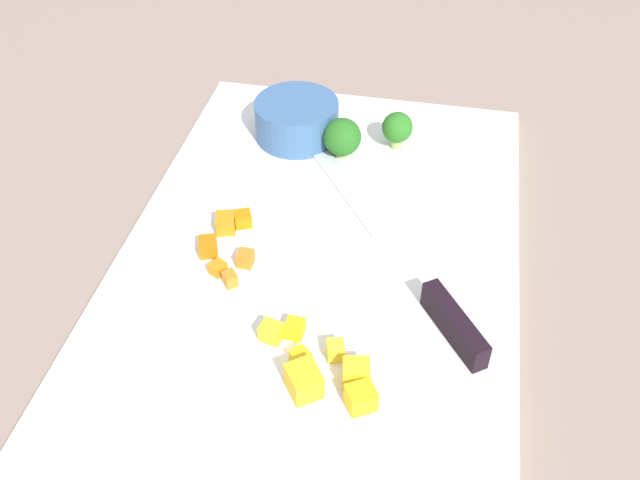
# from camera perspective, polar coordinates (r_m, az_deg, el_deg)

# --- Properties ---
(ground_plane) EXTENTS (4.00, 4.00, 0.00)m
(ground_plane) POSITION_cam_1_polar(r_m,az_deg,el_deg) (0.63, 0.00, -1.46)
(ground_plane) COLOR gray
(cutting_board) EXTENTS (0.51, 0.34, 0.01)m
(cutting_board) POSITION_cam_1_polar(r_m,az_deg,el_deg) (0.63, 0.00, -1.07)
(cutting_board) COLOR white
(cutting_board) RESTS_ON ground_plane
(prep_bowl) EXTENTS (0.09, 0.09, 0.04)m
(prep_bowl) POSITION_cam_1_polar(r_m,az_deg,el_deg) (0.75, -1.86, 9.54)
(prep_bowl) COLOR #395E8D
(prep_bowl) RESTS_ON cutting_board
(chef_knife) EXTENTS (0.29, 0.21, 0.02)m
(chef_knife) POSITION_cam_1_polar(r_m,az_deg,el_deg) (0.59, 7.63, -2.89)
(chef_knife) COLOR silver
(chef_knife) RESTS_ON cutting_board
(carrot_dice_0) EXTENTS (0.02, 0.02, 0.02)m
(carrot_dice_0) POSITION_cam_1_polar(r_m,az_deg,el_deg) (0.64, -7.52, 1.34)
(carrot_dice_0) COLOR orange
(carrot_dice_0) RESTS_ON cutting_board
(carrot_dice_1) EXTENTS (0.02, 0.02, 0.01)m
(carrot_dice_1) POSITION_cam_1_polar(r_m,az_deg,el_deg) (0.61, -8.12, -2.23)
(carrot_dice_1) COLOR orange
(carrot_dice_1) RESTS_ON cutting_board
(carrot_dice_2) EXTENTS (0.01, 0.01, 0.01)m
(carrot_dice_2) POSITION_cam_1_polar(r_m,az_deg,el_deg) (0.61, -5.94, -1.47)
(carrot_dice_2) COLOR orange
(carrot_dice_2) RESTS_ON cutting_board
(carrot_dice_3) EXTENTS (0.02, 0.02, 0.01)m
(carrot_dice_3) POSITION_cam_1_polar(r_m,az_deg,el_deg) (0.65, -6.16, 1.68)
(carrot_dice_3) COLOR orange
(carrot_dice_3) RESTS_ON cutting_board
(carrot_dice_4) EXTENTS (0.02, 0.02, 0.01)m
(carrot_dice_4) POSITION_cam_1_polar(r_m,az_deg,el_deg) (0.63, -8.89, -0.52)
(carrot_dice_4) COLOR orange
(carrot_dice_4) RESTS_ON cutting_board
(carrot_dice_5) EXTENTS (0.02, 0.02, 0.01)m
(carrot_dice_5) POSITION_cam_1_polar(r_m,az_deg,el_deg) (0.60, -7.17, -3.08)
(carrot_dice_5) COLOR orange
(carrot_dice_5) RESTS_ON cutting_board
(pepper_dice_0) EXTENTS (0.02, 0.02, 0.01)m
(pepper_dice_0) POSITION_cam_1_polar(r_m,az_deg,el_deg) (0.54, -1.54, -9.35)
(pepper_dice_0) COLOR yellow
(pepper_dice_0) RESTS_ON cutting_board
(pepper_dice_1) EXTENTS (0.02, 0.02, 0.01)m
(pepper_dice_1) POSITION_cam_1_polar(r_m,az_deg,el_deg) (0.54, 1.24, -8.76)
(pepper_dice_1) COLOR yellow
(pepper_dice_1) RESTS_ON cutting_board
(pepper_dice_2) EXTENTS (0.03, 0.03, 0.02)m
(pepper_dice_2) POSITION_cam_1_polar(r_m,az_deg,el_deg) (0.52, -1.29, -11.14)
(pepper_dice_2) COLOR yellow
(pepper_dice_2) RESTS_ON cutting_board
(pepper_dice_3) EXTENTS (0.02, 0.01, 0.01)m
(pepper_dice_3) POSITION_cam_1_polar(r_m,az_deg,el_deg) (0.56, -1.56, -7.12)
(pepper_dice_3) COLOR yellow
(pepper_dice_3) RESTS_ON cutting_board
(pepper_dice_4) EXTENTS (0.02, 0.02, 0.02)m
(pepper_dice_4) POSITION_cam_1_polar(r_m,az_deg,el_deg) (0.52, 2.89, -10.55)
(pepper_dice_4) COLOR yellow
(pepper_dice_4) RESTS_ON cutting_board
(pepper_dice_5) EXTENTS (0.02, 0.02, 0.01)m
(pepper_dice_5) POSITION_cam_1_polar(r_m,az_deg,el_deg) (0.55, -3.88, -7.30)
(pepper_dice_5) COLOR yellow
(pepper_dice_5) RESTS_ON cutting_board
(pepper_dice_6) EXTENTS (0.03, 0.03, 0.02)m
(pepper_dice_6) POSITION_cam_1_polar(r_m,az_deg,el_deg) (0.51, 3.28, -12.41)
(pepper_dice_6) COLOR yellow
(pepper_dice_6) RESTS_ON cutting_board
(broccoli_floret_0) EXTENTS (0.03, 0.03, 0.04)m
(broccoli_floret_0) POSITION_cam_1_polar(r_m,az_deg,el_deg) (0.74, 6.16, 8.84)
(broccoli_floret_0) COLOR #98BF5C
(broccoli_floret_0) RESTS_ON cutting_board
(broccoli_floret_1) EXTENTS (0.04, 0.04, 0.04)m
(broccoli_floret_1) POSITION_cam_1_polar(r_m,az_deg,el_deg) (0.72, 1.78, 8.15)
(broccoli_floret_1) COLOR #89AB65
(broccoli_floret_1) RESTS_ON cutting_board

